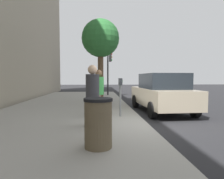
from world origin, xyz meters
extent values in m
plane|color=#232326|center=(0.00, 0.00, 0.00)|extent=(80.00, 80.00, 0.00)
cube|color=gray|center=(0.00, 3.00, 0.07)|extent=(28.00, 6.00, 0.15)
cylinder|color=gray|center=(0.98, 0.73, 0.72)|extent=(0.07, 0.07, 1.15)
cube|color=#383D42|center=(0.88, 0.73, 1.43)|extent=(0.16, 0.11, 0.26)
cube|color=#383D42|center=(1.08, 0.73, 1.43)|extent=(0.16, 0.11, 0.26)
cube|color=#268C33|center=(0.88, 0.67, 1.45)|extent=(0.10, 0.01, 0.10)
cube|color=#268C33|center=(1.08, 0.67, 1.45)|extent=(0.10, 0.01, 0.10)
cylinder|color=#726656|center=(1.11, 1.52, 0.56)|extent=(0.15, 0.15, 0.82)
cylinder|color=#726656|center=(0.74, 1.54, 0.56)|extent=(0.15, 0.15, 0.82)
cylinder|color=green|center=(0.93, 1.53, 1.29)|extent=(0.37, 0.37, 0.65)
sphere|color=brown|center=(0.93, 1.53, 1.74)|extent=(0.25, 0.25, 0.25)
cylinder|color=#726656|center=(-0.39, 1.86, 0.58)|extent=(0.15, 0.15, 0.85)
cylinder|color=#726656|center=(-0.63, 1.56, 0.58)|extent=(0.15, 0.15, 0.85)
cylinder|color=#333338|center=(-0.51, 1.71, 1.34)|extent=(0.39, 0.39, 0.67)
sphere|color=beige|center=(-0.51, 1.71, 1.81)|extent=(0.27, 0.27, 0.27)
cube|color=gray|center=(2.65, -1.35, 0.71)|extent=(4.47, 2.01, 0.76)
cube|color=black|center=(2.45, -1.36, 1.43)|extent=(2.27, 1.78, 0.68)
cylinder|color=black|center=(4.04, -0.42, 0.33)|extent=(0.67, 0.25, 0.66)
cylinder|color=black|center=(4.11, -2.17, 0.33)|extent=(0.67, 0.25, 0.66)
cylinder|color=black|center=(1.18, -0.53, 0.33)|extent=(0.67, 0.25, 0.66)
cylinder|color=black|center=(1.25, -2.28, 0.33)|extent=(0.67, 0.25, 0.66)
cylinder|color=brown|center=(4.98, 1.42, 1.66)|extent=(0.32, 0.32, 3.02)
sphere|color=#2A6B31|center=(4.98, 1.42, 3.81)|extent=(2.12, 2.12, 2.12)
cylinder|color=black|center=(10.00, 0.77, 1.95)|extent=(0.12, 0.12, 3.60)
cube|color=black|center=(10.00, 0.57, 3.30)|extent=(0.24, 0.20, 0.76)
sphere|color=red|center=(10.00, 0.46, 3.54)|extent=(0.14, 0.14, 0.14)
sphere|color=orange|center=(10.00, 0.46, 3.30)|extent=(0.14, 0.14, 0.14)
sphere|color=green|center=(10.00, 0.46, 3.06)|extent=(0.14, 0.14, 0.14)
cylinder|color=brown|center=(-2.23, 1.54, 0.62)|extent=(0.56, 0.56, 0.95)
cylinder|color=black|center=(-2.23, 1.54, 1.13)|extent=(0.59, 0.59, 0.06)
camera|label=1|loc=(-6.14, 1.53, 1.56)|focal=31.19mm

